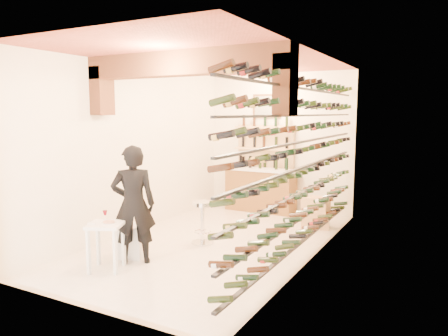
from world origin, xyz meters
name	(u,v)px	position (x,y,z in m)	size (l,w,h in m)	color
ground	(216,242)	(0.00, 0.00, 0.00)	(6.00, 6.00, 0.00)	silver
room_shell	(208,115)	(0.00, -0.26, 2.25)	(3.52, 6.02, 3.21)	white
wine_rack	(301,160)	(1.53, 0.00, 1.55)	(0.32, 5.70, 2.56)	black
back_counter	(261,188)	(-0.30, 2.65, 0.53)	(1.70, 0.62, 1.29)	brown
back_shelving	(265,160)	(-0.30, 2.89, 1.17)	(1.40, 0.31, 2.73)	#D8B079
tasting_table	(106,232)	(-0.74, -1.93, 0.57)	(0.64, 0.64, 0.85)	white
white_stool	(132,241)	(-0.81, -1.31, 0.25)	(0.41, 0.41, 0.51)	white
person	(133,205)	(-0.59, -1.50, 0.91)	(0.66, 0.44, 1.81)	black
chrome_barstool	(202,219)	(-0.17, -0.18, 0.44)	(0.39, 0.39, 0.75)	silver
crate_lower	(315,220)	(1.27, 1.81, 0.16)	(0.55, 0.38, 0.33)	tan
crate_upper	(316,204)	(1.27, 1.81, 0.48)	(0.50, 0.35, 0.29)	tan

